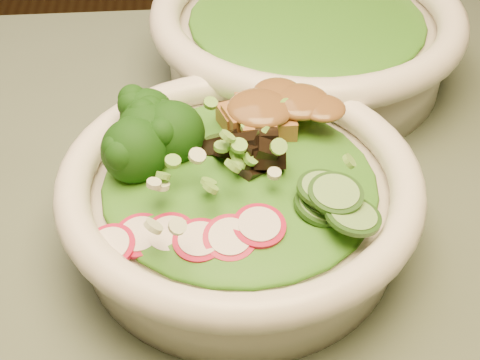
{
  "coord_description": "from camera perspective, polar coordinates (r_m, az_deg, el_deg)",
  "views": [
    {
      "loc": [
        -0.2,
        -0.35,
        1.13
      ],
      "look_at": [
        -0.17,
        0.02,
        0.81
      ],
      "focal_mm": 50.0,
      "sensor_mm": 36.0,
      "label": 1
    }
  ],
  "objects": [
    {
      "name": "peanut_sauce",
      "position": [
        0.51,
        3.29,
        6.23
      ],
      "size": [
        0.07,
        0.06,
        0.02
      ],
      "primitive_type": "ellipsoid",
      "color": "brown",
      "rests_on": "tofu_cubes"
    },
    {
      "name": "side_bowl",
      "position": [
        0.69,
        5.63,
        12.1
      ],
      "size": [
        0.31,
        0.31,
        0.08
      ],
      "rotation": [
        0.0,
        0.0,
        0.23
      ],
      "color": "white",
      "rests_on": "dining_table"
    },
    {
      "name": "mushroom_heap",
      "position": [
        0.48,
        0.64,
        2.15
      ],
      "size": [
        0.09,
        0.09,
        0.04
      ],
      "primitive_type": null,
      "rotation": [
        0.0,
        0.0,
        -0.38
      ],
      "color": "black",
      "rests_on": "salad_bowl"
    },
    {
      "name": "scallion_garnish",
      "position": [
        0.47,
        0.0,
        2.25
      ],
      "size": [
        0.19,
        0.19,
        0.02
      ],
      "primitive_type": null,
      "color": "#6DB13E",
      "rests_on": "salad_bowl"
    },
    {
      "name": "side_lettuce",
      "position": [
        0.68,
        5.75,
        13.7
      ],
      "size": [
        0.21,
        0.21,
        0.03
      ],
      "primitive_type": "ellipsoid",
      "color": "#1B6214",
      "rests_on": "side_bowl"
    },
    {
      "name": "broccoli_florets",
      "position": [
        0.5,
        -6.51,
        3.39
      ],
      "size": [
        0.1,
        0.09,
        0.04
      ],
      "primitive_type": null,
      "rotation": [
        0.0,
        0.0,
        -0.38
      ],
      "color": "black",
      "rests_on": "salad_bowl"
    },
    {
      "name": "radish_slices",
      "position": [
        0.44,
        -3.49,
        -4.72
      ],
      "size": [
        0.12,
        0.08,
        0.02
      ],
      "primitive_type": null,
      "rotation": [
        0.0,
        0.0,
        -0.38
      ],
      "color": "#A60C2F",
      "rests_on": "salad_bowl"
    },
    {
      "name": "dining_table",
      "position": [
        0.63,
        15.9,
        -11.92
      ],
      "size": [
        1.2,
        0.8,
        0.75
      ],
      "color": "black",
      "rests_on": "ground"
    },
    {
      "name": "cucumber_slices",
      "position": [
        0.46,
        7.15,
        -1.28
      ],
      "size": [
        0.09,
        0.09,
        0.04
      ],
      "primitive_type": null,
      "rotation": [
        0.0,
        0.0,
        -0.38
      ],
      "color": "#76A95E",
      "rests_on": "salad_bowl"
    },
    {
      "name": "salad_bowl",
      "position": [
        0.5,
        0.0,
        -1.69
      ],
      "size": [
        0.27,
        0.27,
        0.07
      ],
      "rotation": [
        0.0,
        0.0,
        -0.38
      ],
      "color": "white",
      "rests_on": "dining_table"
    },
    {
      "name": "tofu_cubes",
      "position": [
        0.52,
        3.23,
        5.08
      ],
      "size": [
        0.1,
        0.09,
        0.04
      ],
      "primitive_type": null,
      "rotation": [
        0.0,
        0.0,
        -0.38
      ],
      "color": "#9E6B34",
      "rests_on": "salad_bowl"
    },
    {
      "name": "lettuce_bed",
      "position": [
        0.48,
        0.0,
        0.09
      ],
      "size": [
        0.2,
        0.2,
        0.02
      ],
      "primitive_type": "ellipsoid",
      "color": "#1B6214",
      "rests_on": "salad_bowl"
    }
  ]
}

